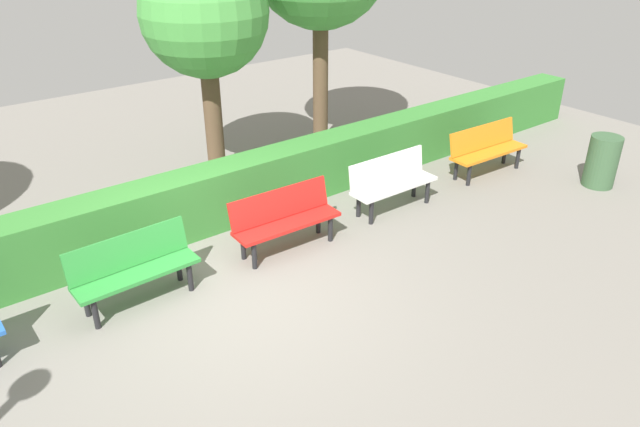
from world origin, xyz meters
TOP-DOWN VIEW (x-y plane):
  - ground_plane at (0.00, 0.00)m, footprint 20.49×20.49m
  - bench_orange at (-5.44, -0.61)m, footprint 1.62×0.53m
  - bench_white at (-3.11, -0.62)m, footprint 1.51×0.47m
  - bench_red at (-1.07, -0.62)m, footprint 1.58×0.52m
  - bench_green at (1.09, -0.69)m, footprint 1.51×0.50m
  - hedge_row at (-1.00, -1.83)m, footprint 16.49×0.59m
  - tree_mid at (-1.55, -3.46)m, footprint 2.08×2.08m
  - trash_bin at (-6.57, 0.95)m, footprint 0.52×0.52m

SIDE VIEW (x-z plane):
  - ground_plane at x=0.00m, z-range 0.00..0.00m
  - trash_bin at x=-6.57m, z-range 0.00..0.89m
  - hedge_row at x=-1.00m, z-range 0.00..0.92m
  - bench_green at x=1.09m, z-range 0.05..0.91m
  - bench_white at x=-3.11m, z-range 0.05..0.91m
  - bench_red at x=-1.07m, z-range 0.05..0.91m
  - bench_orange at x=-5.44m, z-range 0.05..0.91m
  - tree_mid at x=-1.55m, z-range 0.85..4.72m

